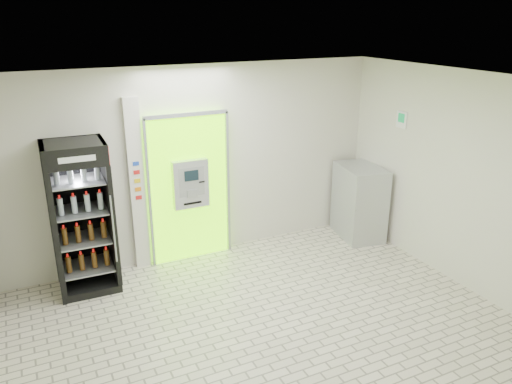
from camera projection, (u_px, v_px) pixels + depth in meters
ground at (272, 333)px, 6.09m from camera, size 6.00×6.00×0.00m
room_shell at (274, 192)px, 5.47m from camera, size 6.00×6.00×6.00m
atm_assembly at (189, 187)px, 7.66m from camera, size 1.30×0.24×2.33m
pillar at (137, 186)px, 7.33m from camera, size 0.22×0.11×2.60m
beverage_cooler at (82, 220)px, 6.82m from camera, size 0.82×0.77×2.12m
steel_cabinet at (359, 202)px, 8.58m from camera, size 0.79×1.04×1.26m
exit_sign at (402, 120)px, 7.78m from camera, size 0.02×0.22×0.26m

